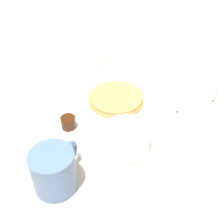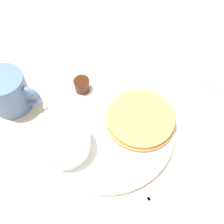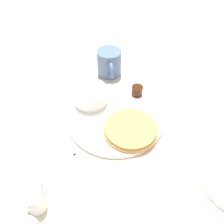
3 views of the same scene
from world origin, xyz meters
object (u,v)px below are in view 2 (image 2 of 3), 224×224
at_px(coffee_mug, 9,92).
at_px(fork, 141,203).
at_px(plate, 107,128).
at_px(bowl, 64,141).

height_order(coffee_mug, fork, coffee_mug).
bearing_deg(fork, coffee_mug, 89.89).
xyz_separation_m(plate, fork, (-0.08, -0.14, -0.00)).
distance_m(plate, coffee_mug, 0.22).
relative_size(bowl, fork, 0.75).
bearing_deg(plate, bowl, 158.99).
bearing_deg(fork, plate, 61.05).
distance_m(bowl, coffee_mug, 0.17).
distance_m(coffee_mug, fork, 0.35).
bearing_deg(coffee_mug, plate, -68.44).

